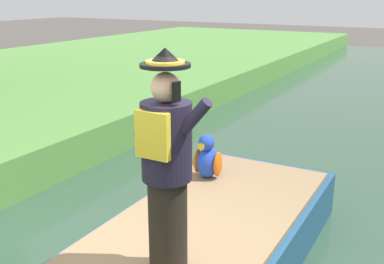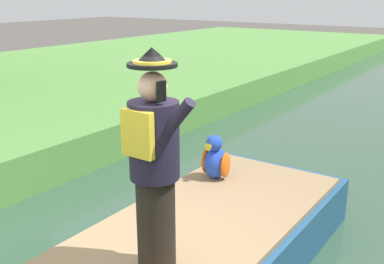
{
  "view_description": "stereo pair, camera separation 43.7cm",
  "coord_description": "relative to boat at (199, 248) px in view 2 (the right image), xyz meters",
  "views": [
    {
      "loc": [
        1.98,
        -2.72,
        2.95
      ],
      "look_at": [
        -0.16,
        1.12,
        1.61
      ],
      "focal_mm": 43.16,
      "sensor_mm": 36.0,
      "label": 1
    },
    {
      "loc": [
        2.35,
        -2.49,
        2.95
      ],
      "look_at": [
        -0.16,
        1.12,
        1.61
      ],
      "focal_mm": 43.16,
      "sensor_mm": 36.0,
      "label": 2
    }
  ],
  "objects": [
    {
      "name": "person_pirate",
      "position": [
        0.16,
        -0.87,
        1.23
      ],
      "size": [
        0.61,
        0.42,
        1.85
      ],
      "rotation": [
        0.0,
        0.0,
        0.25
      ],
      "color": "black",
      "rests_on": "boat"
    },
    {
      "name": "parrot_plush",
      "position": [
        -0.47,
        1.07,
        0.55
      ],
      "size": [
        0.36,
        0.35,
        0.57
      ],
      "color": "blue",
      "rests_on": "boat"
    },
    {
      "name": "boat",
      "position": [
        0.0,
        0.0,
        0.0
      ],
      "size": [
        1.82,
        4.21,
        0.61
      ],
      "color": "#23517A",
      "rests_on": "canal_water"
    }
  ]
}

